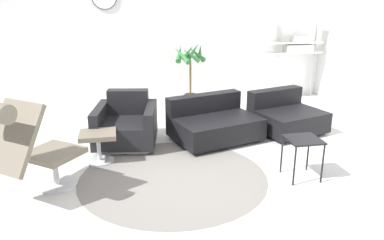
{
  "coord_description": "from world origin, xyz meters",
  "views": [
    {
      "loc": [
        -0.6,
        -4.17,
        1.98
      ],
      "look_at": [
        0.24,
        0.12,
        0.55
      ],
      "focal_mm": 35.0,
      "sensor_mm": 36.0,
      "label": 1
    }
  ],
  "objects_px": {
    "shelf_unit": "(294,43)",
    "side_table": "(303,144)",
    "armchair_red": "(126,126)",
    "potted_plant": "(190,69)",
    "couch_second": "(286,117)",
    "lounge_chair": "(25,140)",
    "couch_low": "(213,124)",
    "ottoman": "(98,140)"
  },
  "relations": [
    {
      "from": "lounge_chair",
      "to": "ottoman",
      "type": "xyz_separation_m",
      "value": [
        0.64,
        0.83,
        -0.37
      ]
    },
    {
      "from": "side_table",
      "to": "shelf_unit",
      "type": "bearing_deg",
      "value": 66.85
    },
    {
      "from": "lounge_chair",
      "to": "ottoman",
      "type": "bearing_deg",
      "value": 90.0
    },
    {
      "from": "lounge_chair",
      "to": "couch_low",
      "type": "bearing_deg",
      "value": 68.16
    },
    {
      "from": "ottoman",
      "to": "potted_plant",
      "type": "bearing_deg",
      "value": 55.05
    },
    {
      "from": "couch_second",
      "to": "shelf_unit",
      "type": "relative_size",
      "value": 0.58
    },
    {
      "from": "lounge_chair",
      "to": "shelf_unit",
      "type": "relative_size",
      "value": 0.56
    },
    {
      "from": "couch_second",
      "to": "potted_plant",
      "type": "height_order",
      "value": "potted_plant"
    },
    {
      "from": "lounge_chair",
      "to": "couch_second",
      "type": "height_order",
      "value": "lounge_chair"
    },
    {
      "from": "couch_low",
      "to": "side_table",
      "type": "bearing_deg",
      "value": 99.32
    },
    {
      "from": "shelf_unit",
      "to": "potted_plant",
      "type": "bearing_deg",
      "value": -174.73
    },
    {
      "from": "armchair_red",
      "to": "couch_low",
      "type": "height_order",
      "value": "armchair_red"
    },
    {
      "from": "lounge_chair",
      "to": "potted_plant",
      "type": "bearing_deg",
      "value": 92.04
    },
    {
      "from": "couch_second",
      "to": "side_table",
      "type": "distance_m",
      "value": 1.62
    },
    {
      "from": "armchair_red",
      "to": "side_table",
      "type": "distance_m",
      "value": 2.42
    },
    {
      "from": "ottoman",
      "to": "shelf_unit",
      "type": "distance_m",
      "value": 4.59
    },
    {
      "from": "couch_low",
      "to": "couch_second",
      "type": "relative_size",
      "value": 1.2
    },
    {
      "from": "side_table",
      "to": "potted_plant",
      "type": "distance_m",
      "value": 3.3
    },
    {
      "from": "ottoman",
      "to": "side_table",
      "type": "height_order",
      "value": "side_table"
    },
    {
      "from": "ottoman",
      "to": "armchair_red",
      "type": "distance_m",
      "value": 0.65
    },
    {
      "from": "shelf_unit",
      "to": "armchair_red",
      "type": "bearing_deg",
      "value": -150.01
    },
    {
      "from": "shelf_unit",
      "to": "side_table",
      "type": "bearing_deg",
      "value": -113.15
    },
    {
      "from": "lounge_chair",
      "to": "ottoman",
      "type": "height_order",
      "value": "lounge_chair"
    },
    {
      "from": "lounge_chair",
      "to": "shelf_unit",
      "type": "bearing_deg",
      "value": 74.89
    },
    {
      "from": "armchair_red",
      "to": "potted_plant",
      "type": "distance_m",
      "value": 2.2
    },
    {
      "from": "lounge_chair",
      "to": "potted_plant",
      "type": "height_order",
      "value": "potted_plant"
    },
    {
      "from": "couch_second",
      "to": "shelf_unit",
      "type": "xyz_separation_m",
      "value": [
        0.96,
        1.88,
        0.91
      ]
    },
    {
      "from": "couch_second",
      "to": "side_table",
      "type": "xyz_separation_m",
      "value": [
        -0.5,
        -1.53,
        0.19
      ]
    },
    {
      "from": "ottoman",
      "to": "couch_second",
      "type": "distance_m",
      "value": 2.87
    },
    {
      "from": "armchair_red",
      "to": "potted_plant",
      "type": "xyz_separation_m",
      "value": [
        1.25,
        1.76,
        0.45
      ]
    },
    {
      "from": "lounge_chair",
      "to": "couch_low",
      "type": "height_order",
      "value": "lounge_chair"
    },
    {
      "from": "armchair_red",
      "to": "shelf_unit",
      "type": "distance_m",
      "value": 4.01
    },
    {
      "from": "side_table",
      "to": "shelf_unit",
      "type": "distance_m",
      "value": 3.78
    },
    {
      "from": "couch_second",
      "to": "side_table",
      "type": "height_order",
      "value": "couch_second"
    },
    {
      "from": "couch_low",
      "to": "couch_second",
      "type": "distance_m",
      "value": 1.19
    },
    {
      "from": "ottoman",
      "to": "armchair_red",
      "type": "xyz_separation_m",
      "value": [
        0.36,
        0.54,
        -0.02
      ]
    },
    {
      "from": "potted_plant",
      "to": "side_table",
      "type": "bearing_deg",
      "value": -77.9
    },
    {
      "from": "couch_second",
      "to": "ottoman",
      "type": "bearing_deg",
      "value": -4.17
    },
    {
      "from": "couch_low",
      "to": "shelf_unit",
      "type": "relative_size",
      "value": 0.69
    },
    {
      "from": "couch_low",
      "to": "side_table",
      "type": "xyz_separation_m",
      "value": [
        0.68,
        -1.4,
        0.19
      ]
    },
    {
      "from": "armchair_red",
      "to": "lounge_chair",
      "type": "bearing_deg",
      "value": 63.32
    },
    {
      "from": "lounge_chair",
      "to": "shelf_unit",
      "type": "distance_m",
      "value": 5.54
    }
  ]
}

